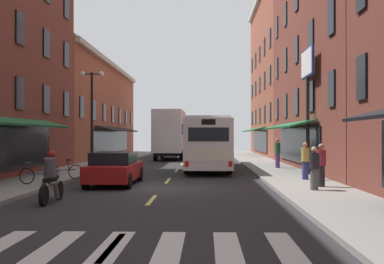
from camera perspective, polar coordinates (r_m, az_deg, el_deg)
The scene contains 18 objects.
ground_plane at distance 19.07m, azimuth -3.71°, elevation -6.98°, with size 34.80×80.00×0.10m, color #28282B.
lane_centre_dashes at distance 18.82m, azimuth -3.78°, elevation -6.90°, with size 0.14×73.90×0.01m.
crosswalk_near at distance 9.29m, azimuth -9.74°, elevation -13.61°, with size 7.10×2.80×0.01m.
sidewalk_left at distance 20.48m, azimuth -20.48°, elevation -6.16°, with size 3.00×80.00×0.14m, color gray.
sidewalk_right at distance 19.42m, azimuth 14.02°, elevation -6.49°, with size 3.00×80.00×0.14m, color gray.
billboard_sign at distance 25.06m, azimuth 13.90°, elevation 6.17°, with size 0.40×2.58×6.49m.
transit_bus at distance 29.72m, azimuth 1.94°, elevation -1.32°, with size 2.67×12.42×3.17m.
box_truck at distance 41.38m, azimuth -2.65°, elevation -0.33°, with size 2.61×7.94×4.28m.
sedan_near at distance 51.38m, azimuth -1.53°, elevation -2.04°, with size 1.90×4.50×1.34m.
sedan_mid at distance 20.47m, azimuth -9.39°, elevation -4.36°, with size 1.93×4.66×1.42m.
motorcycle_rider at distance 15.46m, azimuth -16.74°, elevation -5.66°, with size 0.62×2.07×1.66m.
bicycle_near at distance 20.06m, azimuth -18.11°, elevation -5.05°, with size 1.71×0.48×0.91m.
bicycle_mid at distance 22.03m, azimuth -15.31°, elevation -4.64°, with size 1.70×0.48×0.91m.
pedestrian_near at distance 17.66m, azimuth 14.68°, elevation -4.16°, with size 0.49×0.50×1.58m.
pedestrian_mid at distance 18.87m, azimuth 15.45°, elevation -3.84°, with size 0.36×0.36×1.67m.
pedestrian_far at distance 21.77m, azimuth 13.62°, elevation -3.38°, with size 0.36×0.36×1.68m.
pedestrian_rear at distance 29.33m, azimuth 10.36°, elevation -2.49°, with size 0.36×0.36×1.79m.
street_lamp_twin at distance 27.90m, azimuth -12.11°, elevation 2.00°, with size 1.42×0.32×5.74m.
Camera 1 is at (1.80, -18.87, 2.12)m, focal length 43.81 mm.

